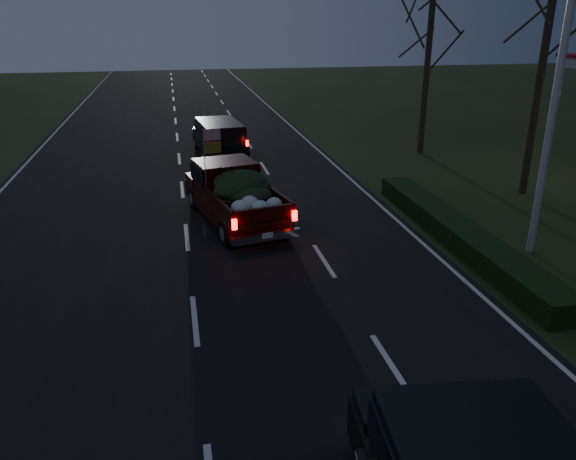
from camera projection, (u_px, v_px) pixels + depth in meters
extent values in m
plane|color=black|center=(195.00, 320.00, 12.31)|extent=(120.00, 120.00, 0.00)
cube|color=black|center=(195.00, 320.00, 12.30)|extent=(14.00, 120.00, 0.02)
cube|color=black|center=(458.00, 233.00, 16.40)|extent=(1.00, 10.00, 0.60)
cylinder|color=silver|center=(557.00, 89.00, 14.29)|extent=(0.20, 0.20, 9.00)
cylinder|color=black|center=(540.00, 77.00, 19.51)|extent=(0.28, 0.28, 8.50)
cylinder|color=black|center=(426.00, 78.00, 26.00)|extent=(0.28, 0.28, 7.00)
cube|color=#320906|center=(234.00, 203.00, 18.02)|extent=(2.98, 5.29, 0.55)
cube|color=#320906|center=(225.00, 174.00, 18.51)|extent=(2.13, 1.94, 0.90)
cube|color=black|center=(225.00, 171.00, 18.48)|extent=(2.21, 1.86, 0.55)
cube|color=#320906|center=(248.00, 206.00, 16.80)|extent=(2.38, 3.11, 0.06)
ellipsoid|color=black|center=(243.00, 187.00, 17.08)|extent=(1.93, 2.09, 0.60)
cylinder|color=gray|center=(205.00, 162.00, 17.16)|extent=(0.03, 0.03, 1.99)
cube|color=red|center=(212.00, 135.00, 16.96)|extent=(0.51, 0.13, 0.34)
cube|color=gold|center=(213.00, 148.00, 17.11)|extent=(0.51, 0.13, 0.34)
cube|color=black|center=(219.00, 142.00, 26.71)|extent=(2.33, 4.68, 0.56)
cube|color=black|center=(219.00, 130.00, 26.27)|extent=(2.10, 3.45, 0.75)
cube|color=black|center=(219.00, 128.00, 26.25)|extent=(2.18, 3.37, 0.45)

